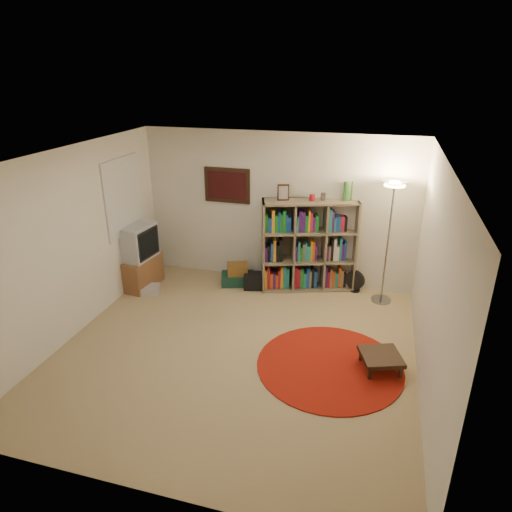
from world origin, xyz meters
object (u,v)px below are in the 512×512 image
(floor_lamp, at_px, (393,203))
(floor_fan, at_px, (355,281))
(bookshelf, at_px, (307,247))
(suitcase, at_px, (238,279))
(side_table, at_px, (381,357))
(tv_stand, at_px, (137,257))

(floor_lamp, xyz_separation_m, floor_fan, (-0.43, 0.22, -1.41))
(bookshelf, bearing_deg, floor_fan, -14.00)
(suitcase, distance_m, side_table, 2.99)
(bookshelf, relative_size, floor_fan, 4.89)
(suitcase, bearing_deg, tv_stand, 179.52)
(floor_lamp, distance_m, floor_fan, 1.49)
(bookshelf, height_order, floor_fan, bookshelf)
(bookshelf, bearing_deg, tv_stand, 176.42)
(floor_lamp, height_order, suitcase, floor_lamp)
(floor_fan, xyz_separation_m, suitcase, (-1.93, -0.24, -0.10))
(bookshelf, distance_m, suitcase, 1.31)
(tv_stand, height_order, side_table, tv_stand)
(bookshelf, height_order, suitcase, bookshelf)
(tv_stand, height_order, suitcase, tv_stand)
(bookshelf, relative_size, tv_stand, 1.67)
(bookshelf, distance_m, floor_fan, 0.97)
(floor_lamp, bearing_deg, side_table, -89.13)
(floor_lamp, bearing_deg, floor_fan, 153.15)
(floor_fan, bearing_deg, bookshelf, -155.11)
(floor_fan, relative_size, tv_stand, 0.34)
(floor_lamp, height_order, floor_fan, floor_lamp)
(suitcase, bearing_deg, bookshelf, -9.12)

